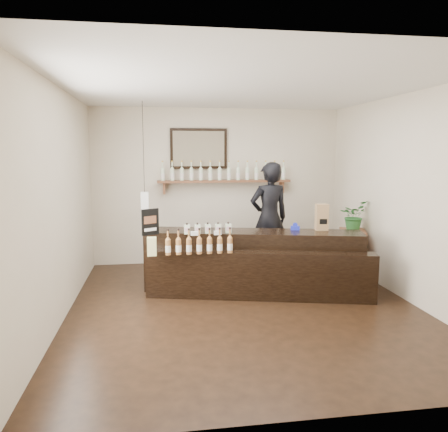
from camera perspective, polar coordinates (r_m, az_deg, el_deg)
name	(u,v)px	position (r m, az deg, el deg)	size (l,w,h in m)	color
ground	(244,306)	(5.88, 2.62, -11.71)	(5.00, 5.00, 0.00)	black
room_shell	(245,177)	(5.53, 2.73, 5.12)	(5.00, 5.00, 5.00)	beige
back_wall_decor	(211,167)	(7.85, -1.70, 6.39)	(2.66, 0.96, 1.69)	brown
counter	(254,264)	(6.35, 3.96, -6.28)	(3.18, 1.56, 1.03)	black
promo_sign	(150,222)	(6.11, -9.61, -0.78)	(0.24, 0.15, 0.37)	black
paper_bag	(322,217)	(6.56, 12.65, -0.15)	(0.19, 0.15, 0.39)	#996E4A
tape_dispenser	(295,227)	(6.52, 9.29, -1.45)	(0.14, 0.09, 0.11)	#1A26BC
side_cabinet	(352,254)	(7.39, 16.35, -4.73)	(0.54, 0.63, 0.77)	brown
potted_plant	(353,215)	(7.28, 16.55, 0.07)	(0.43, 0.37, 0.47)	#28652A
shopkeeper	(269,211)	(7.26, 5.92, 0.65)	(0.77, 0.50, 2.10)	black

